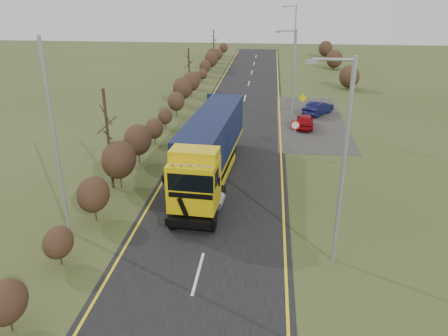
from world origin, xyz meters
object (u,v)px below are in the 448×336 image
at_px(car_blue_sedan, 318,108).
at_px(lorry, 210,145).
at_px(car_red_hatchback, 305,121).
at_px(streetlight_near, 342,157).
at_px(speed_sign, 295,130).

bearing_deg(car_blue_sedan, lorry, 97.10).
xyz_separation_m(car_red_hatchback, streetlight_near, (-0.14, -20.02, 4.29)).
height_order(streetlight_near, speed_sign, streetlight_near).
height_order(car_blue_sedan, speed_sign, speed_sign).
distance_m(streetlight_near, speed_sign, 13.87).
xyz_separation_m(car_red_hatchback, car_blue_sedan, (1.53, 4.43, 0.02)).
xyz_separation_m(lorry, streetlight_near, (6.52, -8.37, 2.65)).
relative_size(streetlight_near, speed_sign, 3.54).
xyz_separation_m(lorry, car_blue_sedan, (8.19, 16.07, -1.61)).
bearing_deg(lorry, streetlight_near, -48.04).
distance_m(car_red_hatchback, car_blue_sedan, 4.69).
height_order(car_red_hatchback, speed_sign, speed_sign).
relative_size(car_red_hatchback, streetlight_near, 0.40).
relative_size(car_blue_sedan, streetlight_near, 0.43).
bearing_deg(car_blue_sedan, streetlight_near, 120.20).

